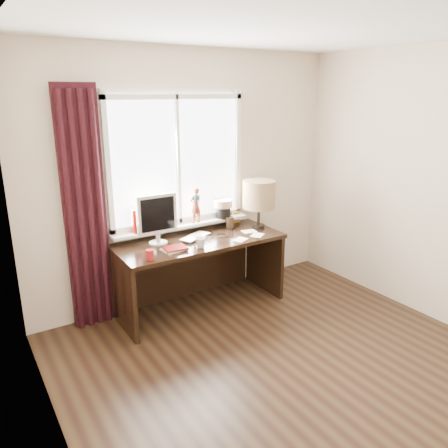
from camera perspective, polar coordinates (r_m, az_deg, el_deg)
floor at (r=3.63m, az=12.06°, el=-20.23°), size 3.50×4.00×0.00m
ceiling at (r=2.94m, az=15.44°, el=24.75°), size 3.50×4.00×0.00m
wall_back at (r=4.61m, az=-4.50°, el=5.96°), size 3.50×0.00×2.60m
wall_left at (r=2.21m, az=-20.41°, el=-7.37°), size 0.00×4.00×2.60m
laptop at (r=4.41m, az=-3.78°, el=-1.72°), size 0.41×0.35×0.03m
mug at (r=4.15m, az=-3.09°, el=-2.38°), size 0.14×0.14×0.10m
red_cup at (r=3.90m, az=-9.65°, el=-3.99°), size 0.07×0.07×0.09m
window at (r=4.50m, az=-5.71°, el=5.79°), size 1.52×0.22×1.40m
curtain at (r=4.17m, az=-17.68°, el=1.41°), size 0.38×0.09×2.25m
desk at (r=4.55m, az=-3.76°, el=-4.58°), size 1.70×0.70×0.75m
monitor at (r=4.23m, az=-8.74°, el=1.02°), size 0.40×0.18×0.49m
notebook_stack at (r=4.10m, az=-6.48°, el=-3.25°), size 0.24×0.19×0.03m
brush_holder at (r=4.73m, az=0.79°, el=0.21°), size 0.09×0.09×0.25m
icon_frame at (r=4.93m, az=1.59°, el=0.92°), size 0.10×0.03×0.13m
table_lamp at (r=4.69m, az=4.60°, el=3.81°), size 0.35×0.35×0.52m
loose_papers at (r=4.51m, az=3.28°, el=-1.47°), size 0.41×0.32×0.00m
desk_cables at (r=4.58m, az=-0.28°, el=-1.14°), size 0.42×0.29×0.01m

